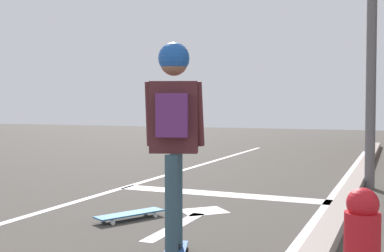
{
  "coord_description": "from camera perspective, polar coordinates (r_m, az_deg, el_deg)",
  "views": [
    {
      "loc": [
        3.95,
        0.72,
        1.34
      ],
      "look_at": [
        1.4,
        6.67,
        1.08
      ],
      "focal_mm": 44.82,
      "sensor_mm": 36.0,
      "label": 1
    }
  ],
  "objects": [
    {
      "name": "curb_strip",
      "position": [
        5.47,
        16.35,
        -11.26
      ],
      "size": [
        0.24,
        24.0,
        0.14
      ],
      "primitive_type": "cube",
      "color": "#A7978F",
      "rests_on": "ground"
    },
    {
      "name": "lane_arrow_head",
      "position": [
        6.26,
        1.42,
        -10.08
      ],
      "size": [
        0.71,
        0.71,
        0.01
      ],
      "primitive_type": "cube",
      "rotation": [
        0.0,
        0.0,
        0.79
      ],
      "color": "silver",
      "rests_on": "ground"
    },
    {
      "name": "lane_line_center",
      "position": [
        6.86,
        -14.87,
        -9.06
      ],
      "size": [
        0.12,
        20.0,
        0.01
      ],
      "primitive_type": "cube",
      "color": "silver",
      "rests_on": "ground"
    },
    {
      "name": "lane_line_curbside",
      "position": [
        5.52,
        13.71,
        -11.82
      ],
      "size": [
        0.12,
        20.0,
        0.01
      ],
      "primitive_type": "cube",
      "color": "silver",
      "rests_on": "ground"
    },
    {
      "name": "spare_skateboard",
      "position": [
        5.84,
        -7.4,
        -10.35
      ],
      "size": [
        0.59,
        0.87,
        0.08
      ],
      "color": "#1B5789",
      "rests_on": "ground"
    },
    {
      "name": "skater",
      "position": [
        4.07,
        -2.18,
        1.0
      ],
      "size": [
        0.47,
        0.64,
        1.81
      ],
      "color": "#32515F",
      "rests_on": "skateboard"
    },
    {
      "name": "stop_bar",
      "position": [
        7.43,
        3.69,
        -8.1
      ],
      "size": [
        3.43,
        0.4,
        0.01
      ],
      "primitive_type": "cube",
      "color": "silver",
      "rests_on": "ground"
    },
    {
      "name": "lane_arrow_stem",
      "position": [
        5.5,
        -1.95,
        -11.82
      ],
      "size": [
        0.16,
        1.4,
        0.01
      ],
      "primitive_type": "cube",
      "color": "silver",
      "rests_on": "ground"
    }
  ]
}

